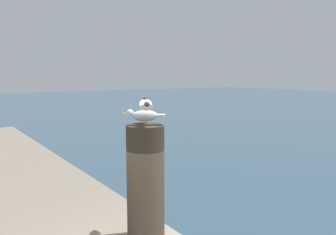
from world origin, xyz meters
The scene contains 2 objects.
mooring_post centered at (-1.01, -0.32, 2.19)m, with size 0.34×0.34×1.07m, color #382D23.
seagull centered at (-1.02, -0.33, 2.84)m, with size 0.55×0.39×0.23m.
Camera 1 is at (1.50, -1.85, 3.17)m, focal length 35.66 mm.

